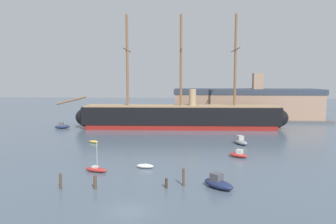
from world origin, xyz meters
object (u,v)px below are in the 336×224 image
Objects in this scene: sailboat_foreground_left at (96,169)px; motorboat_far_left at (62,126)px; tall_ship at (181,116)px; mooring_piling_nearest at (95,182)px; dinghy_near_centre at (145,166)px; dinghy_distant_centre at (168,124)px; mooring_piling_left_pair at (61,181)px; mooring_piling_midwater at (166,183)px; dockside_warehouse_right at (246,105)px; motorboat_mid_right at (238,155)px; motorboat_alongside_stern at (240,141)px; motorboat_foreground_right at (218,183)px; dinghy_alongside_bow at (94,142)px; mooring_piling_right_pair at (184,177)px.

motorboat_far_left is (-22.13, 41.34, 0.21)m from sailboat_foreground_left.
mooring_piling_nearest is at bearing -100.79° from tall_ship.
dinghy_near_centre is 48.23m from dinghy_distant_centre.
sailboat_foreground_left reaches higher than mooring_piling_left_pair.
mooring_piling_midwater is 0.02× the size of dockside_warehouse_right.
mooring_piling_midwater is at bearing 5.93° from mooring_piling_nearest.
mooring_piling_nearest is at bearing -139.42° from motorboat_mid_right.
motorboat_alongside_stern is at bearing 47.26° from mooring_piling_left_pair.
mooring_piling_left_pair is (-20.51, -1.74, 0.35)m from motorboat_foreground_right.
motorboat_mid_right is at bearing -20.13° from dinghy_alongside_bow.
motorboat_alongside_stern is at bearing 79.28° from motorboat_mid_right.
motorboat_mid_right is at bearing -101.26° from dockside_warehouse_right.
mooring_piling_left_pair reaches higher than motorboat_mid_right.
motorboat_far_left is 1.91× the size of mooring_piling_right_pair.
dinghy_near_centre is 2.32× the size of mooring_piling_midwater.
motorboat_alongside_stern is at bearing 66.81° from mooring_piling_right_pair.
dinghy_alongside_bow is 58.61m from dockside_warehouse_right.
tall_ship is 32.45× the size of mooring_piling_left_pair.
sailboat_foreground_left is 8.17m from mooring_piling_left_pair.
mooring_piling_nearest is 1.39× the size of mooring_piling_midwater.
motorboat_alongside_stern is 2.38× the size of mooring_piling_left_pair.
dinghy_alongside_bow is 0.56× the size of motorboat_far_left.
tall_ship reaches higher than mooring_piling_right_pair.
dockside_warehouse_right is at bearing 73.66° from mooring_piling_right_pair.
motorboat_foreground_right is 16.10m from mooring_piling_nearest.
mooring_piling_nearest is (-23.41, -29.82, 0.21)m from motorboat_alongside_stern.
motorboat_far_left reaches higher than dinghy_near_centre.
dockside_warehouse_right is (55.92, 22.26, 4.72)m from motorboat_far_left.
mooring_piling_midwater is (4.08, -9.14, 0.30)m from dinghy_near_centre.
motorboat_far_left is at bearing 158.27° from motorboat_alongside_stern.
dinghy_near_centre is (-10.88, 8.71, -0.35)m from motorboat_foreground_right.
mooring_piling_left_pair reaches higher than mooring_piling_midwater.
sailboat_foreground_left is at bearing 105.52° from mooring_piling_nearest.
motorboat_foreground_right reaches higher than dinghy_alongside_bow.
tall_ship is 8.68m from dinghy_distant_centre.
mooring_piling_left_pair is (-25.67, -18.51, 0.52)m from motorboat_mid_right.
tall_ship reaches higher than dinghy_alongside_bow.
motorboat_alongside_stern is at bearing -58.26° from dinghy_distant_centre.
motorboat_mid_right is 2.12× the size of mooring_piling_nearest.
sailboat_foreground_left is 1.00× the size of motorboat_alongside_stern.
motorboat_foreground_right is at bearing -7.31° from mooring_piling_right_pair.
motorboat_foreground_right reaches higher than dinghy_distant_centre.
mooring_piling_midwater is at bearing -29.83° from sailboat_foreground_left.
motorboat_mid_right is at bearing -34.00° from motorboat_far_left.
motorboat_mid_right is at bearing 24.74° from sailboat_foreground_left.
mooring_piling_left_pair is 1.63× the size of mooring_piling_midwater.
motorboat_far_left is at bearing 118.16° from sailboat_foreground_left.
motorboat_far_left is at bearing 124.96° from mooring_piling_midwater.
dinghy_alongside_bow is 0.05× the size of dockside_warehouse_right.
motorboat_alongside_stern is (2.21, 11.66, 0.16)m from motorboat_mid_right.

